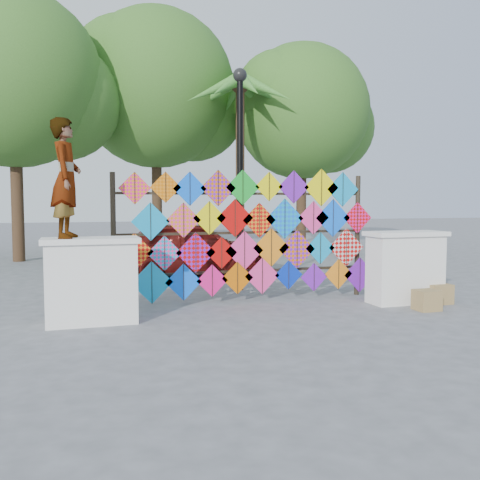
# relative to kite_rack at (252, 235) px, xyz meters

# --- Properties ---
(ground) EXTENTS (80.00, 80.00, 0.00)m
(ground) POSITION_rel_kite_rack_xyz_m (-0.12, -0.72, -1.21)
(ground) COLOR gray
(ground) RESTS_ON ground
(parapet_left) EXTENTS (1.40, 0.65, 1.28)m
(parapet_left) POSITION_rel_kite_rack_xyz_m (-2.82, -0.92, -0.56)
(parapet_left) COLOR white
(parapet_left) RESTS_ON ground
(parapet_right) EXTENTS (1.40, 0.65, 1.28)m
(parapet_right) POSITION_rel_kite_rack_xyz_m (2.58, -0.92, -0.56)
(parapet_right) COLOR white
(parapet_right) RESTS_ON ground
(kite_rack) EXTENTS (4.94, 0.24, 2.42)m
(kite_rack) POSITION_rel_kite_rack_xyz_m (0.00, 0.00, 0.00)
(kite_rack) COLOR black
(kite_rack) RESTS_ON ground
(tree_west) EXTENTS (5.85, 5.20, 8.01)m
(tree_west) POSITION_rel_kite_rack_xyz_m (-4.52, 8.31, 4.17)
(tree_west) COLOR #44301D
(tree_west) RESTS_ON ground
(tree_mid) EXTENTS (6.30, 5.60, 8.61)m
(tree_mid) POSITION_rel_kite_rack_xyz_m (-0.01, 10.31, 4.56)
(tree_mid) COLOR #44301D
(tree_mid) RESTS_ON ground
(tree_east) EXTENTS (5.40, 4.80, 7.42)m
(tree_east) POSITION_rel_kite_rack_xyz_m (4.97, 8.81, 3.77)
(tree_east) COLOR #44301D
(tree_east) RESTS_ON ground
(palm_tree) EXTENTS (3.62, 3.62, 5.83)m
(palm_tree) POSITION_rel_kite_rack_xyz_m (2.08, 7.28, 3.74)
(palm_tree) COLOR #44301D
(palm_tree) RESTS_ON ground
(vendor_woman) EXTENTS (0.53, 0.70, 1.73)m
(vendor_woman) POSITION_rel_kite_rack_xyz_m (-3.14, -0.92, 0.93)
(vendor_woman) COLOR #99999E
(vendor_woman) RESTS_ON parapet_left
(sedan) EXTENTS (4.00, 1.63, 1.36)m
(sedan) POSITION_rel_kite_rack_xyz_m (-0.32, 3.65, -0.53)
(sedan) COLOR #621410
(sedan) RESTS_ON ground
(lamppost) EXTENTS (0.28, 0.28, 4.46)m
(lamppost) POSITION_rel_kite_rack_xyz_m (0.18, 1.28, 1.48)
(lamppost) COLOR black
(lamppost) RESTS_ON ground
(cardboard_box_near) EXTENTS (0.38, 0.34, 0.34)m
(cardboard_box_near) POSITION_rel_kite_rack_xyz_m (2.53, -1.61, -1.04)
(cardboard_box_near) COLOR olive
(cardboard_box_near) RESTS_ON ground
(cardboard_box_far) EXTENTS (0.42, 0.38, 0.35)m
(cardboard_box_far) POSITION_rel_kite_rack_xyz_m (3.10, -1.15, -1.04)
(cardboard_box_far) COLOR olive
(cardboard_box_far) RESTS_ON ground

